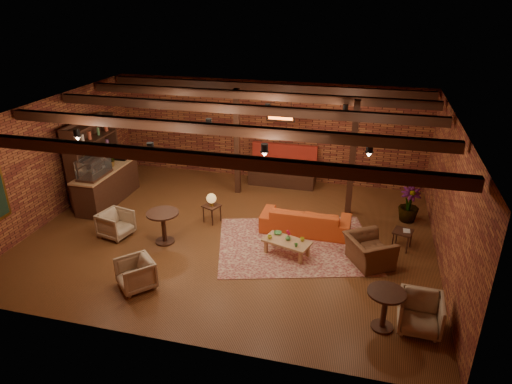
% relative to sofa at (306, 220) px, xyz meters
% --- Properties ---
extents(floor, '(10.00, 10.00, 0.00)m').
position_rel_sofa_xyz_m(floor, '(-1.80, -0.63, -0.33)').
color(floor, '#3E250F').
rests_on(floor, ground).
extents(ceiling, '(10.00, 8.00, 0.02)m').
position_rel_sofa_xyz_m(ceiling, '(-1.80, -0.63, 2.87)').
color(ceiling, black).
rests_on(ceiling, wall_back).
extents(wall_back, '(10.00, 0.02, 3.20)m').
position_rel_sofa_xyz_m(wall_back, '(-1.80, 3.37, 1.27)').
color(wall_back, maroon).
rests_on(wall_back, ground).
extents(wall_front, '(10.00, 0.02, 3.20)m').
position_rel_sofa_xyz_m(wall_front, '(-1.80, -4.63, 1.27)').
color(wall_front, maroon).
rests_on(wall_front, ground).
extents(wall_left, '(0.02, 8.00, 3.20)m').
position_rel_sofa_xyz_m(wall_left, '(-6.80, -0.63, 1.27)').
color(wall_left, maroon).
rests_on(wall_left, ground).
extents(wall_right, '(0.02, 8.00, 3.20)m').
position_rel_sofa_xyz_m(wall_right, '(3.20, -0.63, 1.27)').
color(wall_right, maroon).
rests_on(wall_right, ground).
extents(ceiling_beams, '(9.80, 6.40, 0.22)m').
position_rel_sofa_xyz_m(ceiling_beams, '(-1.80, -0.63, 2.75)').
color(ceiling_beams, '#321810').
rests_on(ceiling_beams, ceiling).
extents(ceiling_pipe, '(9.60, 0.12, 0.12)m').
position_rel_sofa_xyz_m(ceiling_pipe, '(-1.80, 0.97, 2.52)').
color(ceiling_pipe, black).
rests_on(ceiling_pipe, ceiling).
extents(post_left, '(0.16, 0.16, 3.20)m').
position_rel_sofa_xyz_m(post_left, '(-2.40, 1.97, 1.27)').
color(post_left, '#321810').
rests_on(post_left, ground).
extents(post_right, '(0.16, 0.16, 3.20)m').
position_rel_sofa_xyz_m(post_right, '(1.00, 1.37, 1.27)').
color(post_right, '#321810').
rests_on(post_right, ground).
extents(service_counter, '(0.80, 2.50, 1.60)m').
position_rel_sofa_xyz_m(service_counter, '(-5.90, 0.37, 0.47)').
color(service_counter, '#321810').
rests_on(service_counter, ground).
extents(plant_counter, '(0.35, 0.39, 0.30)m').
position_rel_sofa_xyz_m(plant_counter, '(-5.80, 0.57, 0.89)').
color(plant_counter, '#337F33').
rests_on(plant_counter, service_counter).
extents(shelving_hutch, '(0.52, 2.00, 2.40)m').
position_rel_sofa_xyz_m(shelving_hutch, '(-6.30, 0.47, 0.87)').
color(shelving_hutch, '#321810').
rests_on(shelving_hutch, ground).
extents(banquette, '(2.10, 0.70, 1.00)m').
position_rel_sofa_xyz_m(banquette, '(-1.20, 2.92, 0.17)').
color(banquette, '#A3271B').
rests_on(banquette, ground).
extents(service_sign, '(0.86, 0.06, 0.30)m').
position_rel_sofa_xyz_m(service_sign, '(-1.20, 2.47, 2.02)').
color(service_sign, '#E75817').
rests_on(service_sign, ceiling).
extents(ceiling_spotlights, '(6.40, 4.40, 0.28)m').
position_rel_sofa_xyz_m(ceiling_spotlights, '(-1.80, -0.63, 2.53)').
color(ceiling_spotlights, black).
rests_on(ceiling_spotlights, ceiling).
extents(rug, '(4.37, 3.78, 0.01)m').
position_rel_sofa_xyz_m(rug, '(-0.13, -0.75, -0.33)').
color(rug, maroon).
rests_on(rug, floor).
extents(sofa, '(2.29, 0.91, 0.67)m').
position_rel_sofa_xyz_m(sofa, '(0.00, 0.00, 0.00)').
color(sofa, '#C6481B').
rests_on(sofa, floor).
extents(coffee_table, '(1.21, 0.85, 0.63)m').
position_rel_sofa_xyz_m(coffee_table, '(-0.26, -1.23, 0.00)').
color(coffee_table, '#A16F4B').
rests_on(coffee_table, floor).
extents(side_table_lamp, '(0.52, 0.52, 0.83)m').
position_rel_sofa_xyz_m(side_table_lamp, '(-2.52, -0.10, 0.30)').
color(side_table_lamp, '#321810').
rests_on(side_table_lamp, floor).
extents(round_table_left, '(0.79, 0.79, 0.82)m').
position_rel_sofa_xyz_m(round_table_left, '(-3.30, -1.42, 0.22)').
color(round_table_left, '#321810').
rests_on(round_table_left, floor).
extents(armchair_a, '(0.81, 0.84, 0.73)m').
position_rel_sofa_xyz_m(armchair_a, '(-4.62, -1.43, 0.03)').
color(armchair_a, beige).
rests_on(armchair_a, floor).
extents(armchair_b, '(0.96, 0.96, 0.72)m').
position_rel_sofa_xyz_m(armchair_b, '(-3.08, -3.30, 0.03)').
color(armchair_b, beige).
rests_on(armchair_b, floor).
extents(armchair_right, '(1.11, 1.23, 0.90)m').
position_rel_sofa_xyz_m(armchair_right, '(1.63, -1.15, 0.12)').
color(armchair_right, brown).
rests_on(armchair_right, floor).
extents(side_table_book, '(0.54, 0.54, 0.50)m').
position_rel_sofa_xyz_m(side_table_book, '(2.39, -0.27, 0.11)').
color(side_table_book, '#321810').
rests_on(side_table_book, floor).
extents(round_table_right, '(0.69, 0.69, 0.81)m').
position_rel_sofa_xyz_m(round_table_right, '(1.96, -3.31, 0.21)').
color(round_table_right, '#321810').
rests_on(round_table_right, floor).
extents(armchair_far, '(0.79, 0.74, 0.78)m').
position_rel_sofa_xyz_m(armchair_far, '(2.60, -3.18, 0.06)').
color(armchair_far, beige).
rests_on(armchair_far, floor).
extents(plant_tall, '(1.90, 1.90, 2.93)m').
position_rel_sofa_xyz_m(plant_tall, '(2.60, 1.28, 1.13)').
color(plant_tall, '#4C7F4C').
rests_on(plant_tall, floor).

